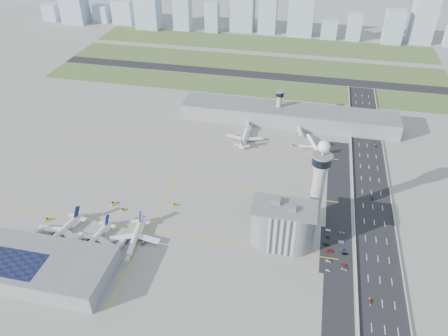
% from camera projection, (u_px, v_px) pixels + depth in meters
% --- Properties ---
extents(ground, '(1000.00, 1000.00, 0.00)m').
position_uv_depth(ground, '(214.00, 211.00, 321.79)').
color(ground, '#98958E').
extents(grass_strip_0, '(480.00, 50.00, 0.08)m').
position_uv_depth(grass_strip_0, '(242.00, 86.00, 506.49)').
color(grass_strip_0, '#556B33').
rests_on(grass_strip_0, ground).
extents(grass_strip_1, '(480.00, 60.00, 0.08)m').
position_uv_depth(grass_strip_1, '(253.00, 63.00, 566.88)').
color(grass_strip_1, '#475D2C').
rests_on(grass_strip_1, ground).
extents(grass_strip_2, '(480.00, 70.00, 0.08)m').
position_uv_depth(grass_strip_2, '(262.00, 43.00, 631.30)').
color(grass_strip_2, '#405A2A').
rests_on(grass_strip_2, ground).
extents(runway, '(480.00, 22.00, 0.10)m').
position_uv_depth(runway, '(248.00, 74.00, 536.27)').
color(runway, black).
rests_on(runway, ground).
extents(highway, '(28.00, 500.00, 0.10)m').
position_uv_depth(highway, '(375.00, 234.00, 301.43)').
color(highway, black).
rests_on(highway, ground).
extents(barrier_left, '(0.60, 500.00, 1.20)m').
position_uv_depth(barrier_left, '(355.00, 230.00, 303.60)').
color(barrier_left, '#9E9E99').
rests_on(barrier_left, ground).
extents(barrier_right, '(0.60, 500.00, 1.20)m').
position_uv_depth(barrier_right, '(397.00, 236.00, 298.65)').
color(barrier_right, '#9E9E99').
rests_on(barrier_right, ground).
extents(landside_road, '(18.00, 260.00, 0.08)m').
position_uv_depth(landside_road, '(338.00, 238.00, 297.81)').
color(landside_road, black).
rests_on(landside_road, ground).
extents(parking_lot, '(20.00, 44.00, 0.10)m').
position_uv_depth(parking_lot, '(335.00, 250.00, 288.49)').
color(parking_lot, black).
rests_on(parking_lot, ground).
extents(taxiway_line_h_0, '(260.00, 0.60, 0.01)m').
position_uv_depth(taxiway_line_h_0, '(148.00, 230.00, 304.70)').
color(taxiway_line_h_0, yellow).
rests_on(taxiway_line_h_0, ground).
extents(taxiway_line_h_1, '(260.00, 0.60, 0.01)m').
position_uv_depth(taxiway_line_h_1, '(174.00, 181.00, 353.02)').
color(taxiway_line_h_1, yellow).
rests_on(taxiway_line_h_1, ground).
extents(taxiway_line_h_2, '(260.00, 0.60, 0.01)m').
position_uv_depth(taxiway_line_h_2, '(194.00, 143.00, 401.33)').
color(taxiway_line_h_2, yellow).
rests_on(taxiway_line_h_2, ground).
extents(taxiway_line_v, '(0.60, 260.00, 0.01)m').
position_uv_depth(taxiway_line_v, '(174.00, 181.00, 353.02)').
color(taxiway_line_v, yellow).
rests_on(taxiway_line_v, ground).
extents(control_tower, '(14.00, 14.00, 64.50)m').
position_uv_depth(control_tower, '(319.00, 179.00, 295.67)').
color(control_tower, '#ADAAA5').
rests_on(control_tower, ground).
extents(secondary_tower, '(8.60, 8.60, 31.90)m').
position_uv_depth(secondary_tower, '(279.00, 104.00, 426.64)').
color(secondary_tower, '#ADAAA5').
rests_on(secondary_tower, ground).
extents(admin_building, '(42.00, 24.00, 33.50)m').
position_uv_depth(admin_building, '(283.00, 225.00, 286.23)').
color(admin_building, '#B2B2B7').
rests_on(admin_building, ground).
extents(terminal_pier, '(210.00, 32.00, 15.80)m').
position_uv_depth(terminal_pier, '(288.00, 116.00, 429.43)').
color(terminal_pier, gray).
rests_on(terminal_pier, ground).
extents(near_terminal, '(84.00, 42.00, 13.00)m').
position_uv_depth(near_terminal, '(43.00, 267.00, 267.68)').
color(near_terminal, gray).
rests_on(near_terminal, ground).
extents(airplane_near_a, '(46.50, 51.43, 12.34)m').
position_uv_depth(airplane_near_a, '(58.00, 231.00, 295.01)').
color(airplane_near_a, white).
rests_on(airplane_near_a, ground).
extents(airplane_near_b, '(38.64, 43.49, 10.87)m').
position_uv_depth(airplane_near_b, '(93.00, 238.00, 290.74)').
color(airplane_near_b, white).
rests_on(airplane_near_b, ground).
extents(airplane_near_c, '(39.96, 45.19, 11.43)m').
position_uv_depth(airplane_near_c, '(134.00, 236.00, 291.40)').
color(airplane_near_c, white).
rests_on(airplane_near_c, ground).
extents(airplane_far_a, '(35.07, 41.13, 11.43)m').
position_uv_depth(airplane_far_a, '(245.00, 134.00, 403.95)').
color(airplane_far_a, white).
rests_on(airplane_far_a, ground).
extents(airplane_far_b, '(39.98, 42.99, 9.73)m').
position_uv_depth(airplane_far_b, '(314.00, 142.00, 393.13)').
color(airplane_far_b, white).
rests_on(airplane_far_b, ground).
extents(jet_bridge_near_0, '(5.39, 14.31, 5.70)m').
position_uv_depth(jet_bridge_near_0, '(28.00, 242.00, 291.04)').
color(jet_bridge_near_0, silver).
rests_on(jet_bridge_near_0, ground).
extents(jet_bridge_near_1, '(5.39, 14.31, 5.70)m').
position_uv_depth(jet_bridge_near_1, '(69.00, 249.00, 285.73)').
color(jet_bridge_near_1, silver).
rests_on(jet_bridge_near_1, ground).
extents(jet_bridge_near_2, '(5.39, 14.31, 5.70)m').
position_uv_depth(jet_bridge_near_2, '(112.00, 256.00, 280.43)').
color(jet_bridge_near_2, silver).
rests_on(jet_bridge_near_2, ground).
extents(jet_bridge_far_0, '(5.39, 14.31, 5.70)m').
position_uv_depth(jet_bridge_far_0, '(247.00, 124.00, 426.12)').
color(jet_bridge_far_0, silver).
rests_on(jet_bridge_far_0, ground).
extents(jet_bridge_far_1, '(5.39, 14.31, 5.70)m').
position_uv_depth(jet_bridge_far_1, '(299.00, 129.00, 417.28)').
color(jet_bridge_far_1, silver).
rests_on(jet_bridge_far_1, ground).
extents(tug_0, '(4.11, 3.82, 1.97)m').
position_uv_depth(tug_0, '(47.00, 219.00, 312.55)').
color(tug_0, '#E4AA00').
rests_on(tug_0, ground).
extents(tug_1, '(4.18, 4.32, 2.08)m').
position_uv_depth(tug_1, '(113.00, 203.00, 327.56)').
color(tug_1, '#F1A900').
rests_on(tug_1, ground).
extents(tug_2, '(2.35, 3.08, 1.63)m').
position_uv_depth(tug_2, '(123.00, 210.00, 321.71)').
color(tug_2, '#E7AA03').
rests_on(tug_2, ground).
extents(tug_3, '(3.55, 3.15, 1.72)m').
position_uv_depth(tug_3, '(174.00, 205.00, 326.32)').
color(tug_3, '#DBBD02').
rests_on(tug_3, ground).
extents(tug_4, '(3.50, 3.98, 1.93)m').
position_uv_depth(tug_4, '(239.00, 137.00, 408.01)').
color(tug_4, yellow).
rests_on(tug_4, ground).
extents(tug_5, '(2.95, 3.40, 1.66)m').
position_uv_depth(tug_5, '(293.00, 145.00, 396.36)').
color(tug_5, gold).
rests_on(tug_5, ground).
extents(car_lot_0, '(3.47, 1.73, 1.14)m').
position_uv_depth(car_lot_0, '(328.00, 270.00, 273.46)').
color(car_lot_0, silver).
rests_on(car_lot_0, ground).
extents(car_lot_1, '(3.69, 1.39, 1.20)m').
position_uv_depth(car_lot_1, '(328.00, 261.00, 279.81)').
color(car_lot_1, gray).
rests_on(car_lot_1, ground).
extents(car_lot_2, '(4.86, 2.57, 1.30)m').
position_uv_depth(car_lot_2, '(329.00, 251.00, 287.22)').
color(car_lot_2, '#AB2415').
rests_on(car_lot_2, ground).
extents(car_lot_3, '(4.05, 1.66, 1.17)m').
position_uv_depth(car_lot_3, '(326.00, 244.00, 292.37)').
color(car_lot_3, '#27272A').
rests_on(car_lot_3, ground).
extents(car_lot_4, '(3.24, 1.39, 1.09)m').
position_uv_depth(car_lot_4, '(328.00, 237.00, 298.07)').
color(car_lot_4, '#18174C').
rests_on(car_lot_4, ground).
extents(car_lot_5, '(3.53, 1.28, 1.16)m').
position_uv_depth(car_lot_5, '(328.00, 230.00, 303.80)').
color(car_lot_5, white).
rests_on(car_lot_5, ground).
extents(car_lot_6, '(4.31, 2.51, 1.13)m').
position_uv_depth(car_lot_6, '(344.00, 269.00, 274.27)').
color(car_lot_6, '#9B9B9B').
rests_on(car_lot_6, ground).
extents(car_lot_7, '(4.06, 1.78, 1.16)m').
position_uv_depth(car_lot_7, '(344.00, 265.00, 276.93)').
color(car_lot_7, '#A92118').
rests_on(car_lot_7, ground).
extents(car_lot_8, '(3.79, 1.66, 1.27)m').
position_uv_depth(car_lot_8, '(345.00, 254.00, 285.21)').
color(car_lot_8, black).
rests_on(car_lot_8, ground).
extents(car_lot_9, '(3.41, 1.60, 1.08)m').
position_uv_depth(car_lot_9, '(343.00, 250.00, 288.00)').
color(car_lot_9, navy).
rests_on(car_lot_9, ground).
extents(car_lot_10, '(4.71, 2.72, 1.24)m').
position_uv_depth(car_lot_10, '(341.00, 242.00, 294.42)').
color(car_lot_10, silver).
rests_on(car_lot_10, ground).
extents(car_lot_11, '(4.23, 1.74, 1.23)m').
position_uv_depth(car_lot_11, '(342.00, 233.00, 301.56)').
color(car_lot_11, gray).
rests_on(car_lot_11, ground).
extents(car_hw_0, '(1.49, 3.27, 1.09)m').
position_uv_depth(car_hw_0, '(370.00, 302.00, 253.70)').
color(car_hw_0, '#993414').
rests_on(car_hw_0, ground).
extents(car_hw_1, '(1.49, 3.96, 1.29)m').
position_uv_depth(car_hw_1, '(372.00, 198.00, 333.28)').
color(car_hw_1, black).
rests_on(car_hw_1, ground).
extents(car_hw_2, '(1.83, 3.91, 1.08)m').
position_uv_depth(car_hw_2, '(375.00, 146.00, 395.62)').
color(car_hw_2, navy).
rests_on(car_hw_2, ground).
extents(car_hw_4, '(1.84, 3.69, 1.21)m').
position_uv_depth(car_hw_4, '(357.00, 114.00, 447.23)').
color(car_hw_4, '#A1A1A1').
rests_on(car_hw_4, ground).
extents(skyline_bldg_0, '(24.05, 19.24, 26.50)m').
position_uv_depth(skyline_bldg_0, '(51.00, 12.00, 720.65)').
color(skyline_bldg_0, '#9EADC1').
rests_on(skyline_bldg_0, ground).
extents(skyline_bldg_1, '(37.63, 30.10, 65.60)m').
position_uv_depth(skyline_bldg_1, '(73.00, 2.00, 698.07)').
color(skyline_bldg_1, '#9EADC1').
rests_on(skyline_bldg_1, ground).
extents(skyline_bldg_2, '(22.81, 18.25, 26.79)m').
position_uv_depth(skyline_bldg_2, '(102.00, 14.00, 712.09)').
color(skyline_bldg_2, '#9EADC1').
rests_on(skyline_bldg_2, ground).
extents(skyline_bldg_3, '(32.30, 25.84, 36.93)m').
position_uv_depth(skyline_bldg_3, '(124.00, 12.00, 703.34)').
color(skyline_bldg_3, '#9EADC1').
rests_on(skyline_bldg_3, ground).
extents(skyline_bldg_4, '(35.81, 28.65, 60.36)m').
position_uv_depth(skyline_bldg_4, '(148.00, 8.00, 675.20)').
color(skyline_bldg_4, '#9EADC1').
rests_on(skyline_bldg_4, ground).
extents(skyline_bldg_5, '(25.49, 20.39, 66.89)m').
position_uv_depth(skyline_bldg_5, '(182.00, 7.00, 667.34)').
color(skyline_bldg_5, '#9EADC1').
rests_on(skyline_bldg_5, ground).
extents(skyline_bldg_6, '(20.04, 16.03, 45.20)m').
position_uv_depth(skyline_bldg_6, '(212.00, 17.00, 663.67)').
color(skyline_bldg_6, '#9EADC1').
rests_on(skyline_bldg_6, ground).
extents(skyline_bldg_7, '(35.76, 28.61, 61.22)m').
position_uv_depth(skyline_bldg_7, '(242.00, 10.00, 666.78)').
color(skyline_bldg_7, '#9EADC1').
rests_on(skyline_bldg_7, ground).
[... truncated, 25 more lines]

